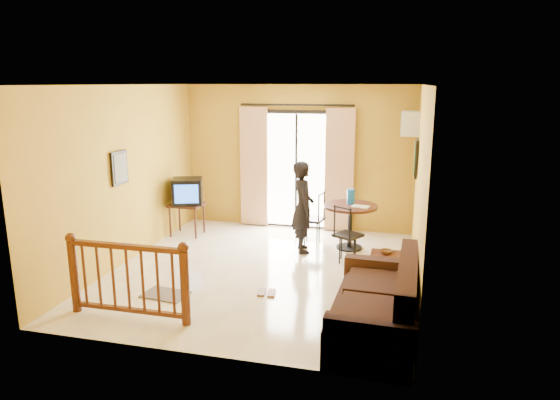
% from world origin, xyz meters
% --- Properties ---
extents(ground, '(5.00, 5.00, 0.00)m').
position_xyz_m(ground, '(0.00, 0.00, 0.00)').
color(ground, beige).
rests_on(ground, ground).
extents(room_shell, '(5.00, 5.00, 5.00)m').
position_xyz_m(room_shell, '(0.00, 0.00, 1.70)').
color(room_shell, white).
rests_on(room_shell, ground).
extents(balcony_door, '(2.25, 0.14, 2.46)m').
position_xyz_m(balcony_door, '(0.00, 2.43, 1.19)').
color(balcony_door, black).
rests_on(balcony_door, ground).
extents(tv_table, '(0.61, 0.51, 0.61)m').
position_xyz_m(tv_table, '(-1.90, 1.47, 0.53)').
color(tv_table, black).
rests_on(tv_table, ground).
extents(television, '(0.67, 0.64, 0.48)m').
position_xyz_m(television, '(-1.87, 1.46, 0.85)').
color(television, black).
rests_on(television, tv_table).
extents(picture_left, '(0.05, 0.42, 0.52)m').
position_xyz_m(picture_left, '(-2.22, -0.20, 1.55)').
color(picture_left, black).
rests_on(picture_left, room_shell).
extents(dining_table, '(0.93, 0.93, 0.78)m').
position_xyz_m(dining_table, '(1.18, 1.41, 0.62)').
color(dining_table, black).
rests_on(dining_table, ground).
extents(water_jug, '(0.14, 0.14, 0.25)m').
position_xyz_m(water_jug, '(1.17, 1.52, 0.90)').
color(water_jug, blue).
rests_on(water_jug, dining_table).
extents(serving_tray, '(0.32, 0.25, 0.02)m').
position_xyz_m(serving_tray, '(1.36, 1.31, 0.79)').
color(serving_tray, beige).
rests_on(serving_tray, dining_table).
extents(dining_chairs, '(1.23, 1.30, 0.95)m').
position_xyz_m(dining_chairs, '(0.86, 1.11, 0.00)').
color(dining_chairs, black).
rests_on(dining_chairs, ground).
extents(air_conditioner, '(0.31, 0.60, 0.40)m').
position_xyz_m(air_conditioner, '(2.09, 1.95, 2.15)').
color(air_conditioner, silver).
rests_on(air_conditioner, room_shell).
extents(botanical_print, '(0.05, 0.50, 0.60)m').
position_xyz_m(botanical_print, '(2.22, 1.30, 1.65)').
color(botanical_print, black).
rests_on(botanical_print, room_shell).
extents(coffee_table, '(0.45, 0.81, 0.36)m').
position_xyz_m(coffee_table, '(1.85, 0.02, 0.24)').
color(coffee_table, black).
rests_on(coffee_table, ground).
extents(bowl, '(0.20, 0.20, 0.05)m').
position_xyz_m(bowl, '(1.85, 0.23, 0.39)').
color(bowl, brown).
rests_on(bowl, coffee_table).
extents(sofa, '(0.95, 1.95, 0.92)m').
position_xyz_m(sofa, '(1.86, -1.66, 0.34)').
color(sofa, '#321913').
rests_on(sofa, ground).
extents(standing_person, '(0.55, 0.66, 1.56)m').
position_xyz_m(standing_person, '(0.41, 1.07, 0.78)').
color(standing_person, black).
rests_on(standing_person, ground).
extents(stair_balustrade, '(1.63, 0.13, 1.04)m').
position_xyz_m(stair_balustrade, '(-1.15, -1.90, 0.56)').
color(stair_balustrade, '#471E0F').
rests_on(stair_balustrade, ground).
extents(doormat, '(0.64, 0.47, 0.02)m').
position_xyz_m(doormat, '(-1.03, -1.19, 0.01)').
color(doormat, '#5F554C').
rests_on(doormat, ground).
extents(sandals, '(0.28, 0.26, 0.03)m').
position_xyz_m(sandals, '(0.29, -0.81, 0.01)').
color(sandals, brown).
rests_on(sandals, ground).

